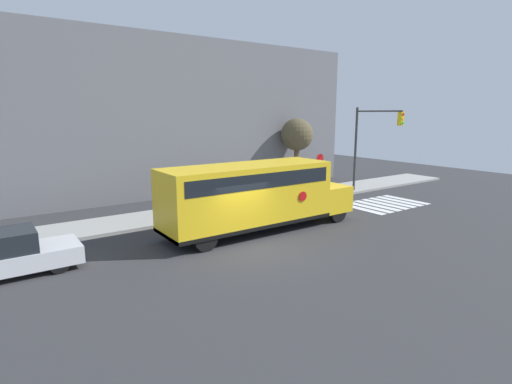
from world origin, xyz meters
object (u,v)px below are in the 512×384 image
Objects in this scene: school_bus at (254,193)px; tree_near_sidewalk at (297,136)px; traffic_light at (370,137)px; stop_sign at (319,169)px.

tree_near_sidewalk reaches higher than school_bus.
traffic_light is 1.15× the size of tree_near_sidewalk.
stop_sign is 3.83m from traffic_light.
tree_near_sidewalk is at bearing 104.89° from traffic_light.
traffic_light reaches higher than school_bus.
stop_sign is 0.49× the size of traffic_light.
traffic_light is at bearing -28.86° from stop_sign.
stop_sign is (7.99, 4.05, 0.00)m from school_bus.
stop_sign is at bearing 26.90° from school_bus.
tree_near_sidewalk is (9.40, 7.93, 1.94)m from school_bus.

